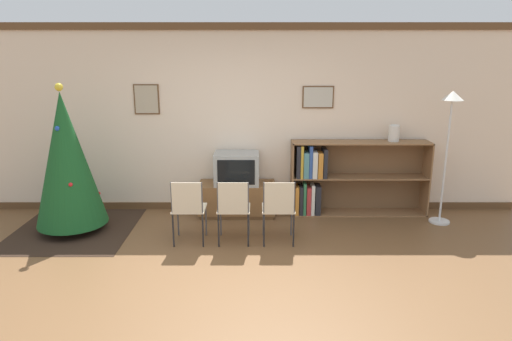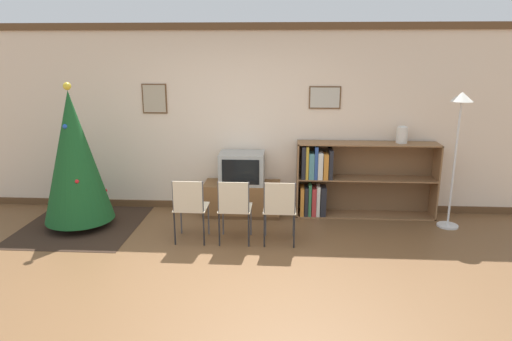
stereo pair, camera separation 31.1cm
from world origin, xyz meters
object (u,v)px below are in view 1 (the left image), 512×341
at_px(folding_chair_center, 236,208).
at_px(folding_chair_right, 281,208).
at_px(bookshelf, 337,178).
at_px(christmas_tree, 69,160).
at_px(standing_lamp, 452,123).
at_px(folding_chair_left, 190,207).
at_px(tv_console, 239,199).
at_px(television, 239,168).
at_px(vase, 396,133).

bearing_deg(folding_chair_center, folding_chair_right, 0.00).
bearing_deg(bookshelf, christmas_tree, -169.34).
bearing_deg(standing_lamp, bookshelf, 165.10).
bearing_deg(folding_chair_left, tv_console, 62.05).
bearing_deg(bookshelf, television, -177.00).
xyz_separation_m(television, bookshelf, (1.42, 0.07, -0.16)).
relative_size(vase, standing_lamp, 0.13).
height_order(television, standing_lamp, standing_lamp).
bearing_deg(folding_chair_left, folding_chair_center, 0.00).
bearing_deg(folding_chair_right, television, 118.01).
relative_size(folding_chair_right, bookshelf, 0.42).
relative_size(christmas_tree, television, 3.06).
xyz_separation_m(christmas_tree, bookshelf, (3.58, 0.67, -0.43)).
xyz_separation_m(tv_console, television, (0.00, -0.00, 0.46)).
xyz_separation_m(tv_console, folding_chair_right, (0.55, -1.04, 0.23)).
xyz_separation_m(tv_console, bookshelf, (1.42, 0.07, 0.30)).
bearing_deg(christmas_tree, folding_chair_left, -15.22).
bearing_deg(vase, television, -177.59).
xyz_separation_m(folding_chair_left, folding_chair_center, (0.55, 0.00, 0.00)).
xyz_separation_m(television, standing_lamp, (2.84, -0.30, 0.69)).
distance_m(folding_chair_right, vase, 2.15).
relative_size(christmas_tree, folding_chair_right, 2.36).
bearing_deg(christmas_tree, folding_chair_right, -9.17).
relative_size(television, folding_chair_right, 0.77).
bearing_deg(vase, tv_console, -177.66).
relative_size(folding_chair_left, vase, 3.46).
bearing_deg(standing_lamp, tv_console, 173.85).
bearing_deg(tv_console, folding_chair_right, -62.05).
xyz_separation_m(folding_chair_center, folding_chair_right, (0.55, 0.00, 0.00)).
bearing_deg(bookshelf, folding_chair_right, -128.06).
height_order(folding_chair_right, bookshelf, bookshelf).
relative_size(television, vase, 2.67).
relative_size(tv_console, bookshelf, 0.55).
distance_m(tv_console, standing_lamp, 3.08).
distance_m(television, bookshelf, 1.43).
height_order(folding_chair_left, folding_chair_right, same).
xyz_separation_m(folding_chair_left, bookshelf, (1.97, 1.11, 0.06)).
height_order(tv_console, folding_chair_left, folding_chair_left).
bearing_deg(folding_chair_right, folding_chair_left, 180.00).
bearing_deg(vase, standing_lamp, -33.17).
relative_size(tv_console, folding_chair_center, 1.33).
distance_m(folding_chair_left, folding_chair_right, 1.10).
bearing_deg(standing_lamp, vase, 146.83).
bearing_deg(folding_chair_center, standing_lamp, 14.45).
distance_m(bookshelf, vase, 1.05).
relative_size(tv_console, television, 1.73).
xyz_separation_m(vase, standing_lamp, (0.61, -0.40, 0.20)).
bearing_deg(christmas_tree, vase, 8.96).
relative_size(television, folding_chair_left, 0.77).
distance_m(folding_chair_right, bookshelf, 1.41).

